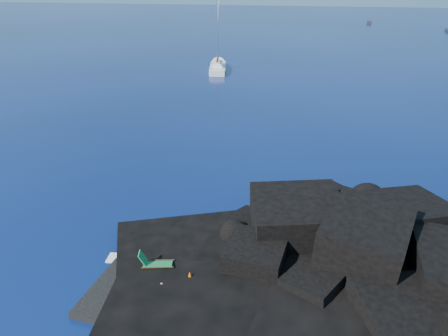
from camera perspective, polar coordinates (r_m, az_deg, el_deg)
The scene contains 10 objects.
ground at distance 23.79m, azimuth -17.08°, elevation -14.99°, with size 400.00×400.00×0.00m, color black.
headland at distance 24.19m, azimuth 16.29°, elevation -14.13°, with size 24.00×24.00×3.60m, color black, non-canonical shape.
beach at distance 22.67m, azimuth -5.89°, elevation -16.09°, with size 8.50×6.00×0.70m, color black.
surf_foam at distance 26.03m, azimuth -2.08°, elevation -9.95°, with size 10.00×8.00×0.06m, color white, non-canonical shape.
sailboat at distance 72.03m, azimuth -0.81°, elevation 12.60°, with size 2.48×11.80×12.38m, color silver, non-canonical shape.
deck_chair at distance 23.43m, azimuth -8.65°, elevation -11.83°, with size 1.71×0.75×1.17m, color #1B7B3E, non-canonical shape.
towel at distance 22.57m, azimuth -9.38°, elevation -15.31°, with size 2.03×0.96×0.05m, color silver.
sunbather at distance 22.47m, azimuth -9.41°, elevation -15.00°, with size 1.92×0.47×0.26m, color tan, non-canonical shape.
marker_cone at distance 22.71m, azimuth -4.47°, elevation -13.92°, with size 0.36×0.36×0.55m, color #F35D0C.
distant_boat_a at distance 147.68m, azimuth 18.42°, elevation 17.48°, with size 1.41×4.53×0.60m, color black.
Camera 1 is at (9.80, -15.97, 14.66)m, focal length 35.00 mm.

